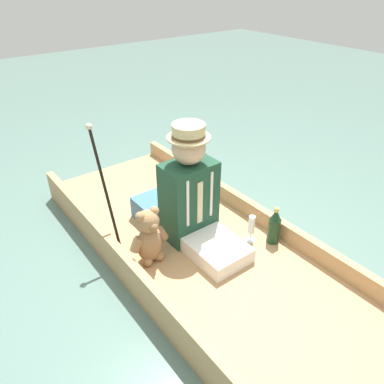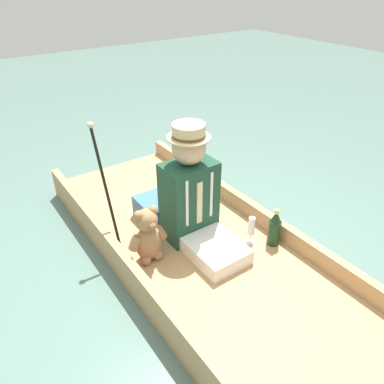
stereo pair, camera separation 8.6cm
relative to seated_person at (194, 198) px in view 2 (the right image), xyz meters
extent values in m
plane|color=slate|center=(0.02, 0.15, -0.48)|extent=(16.00, 16.00, 0.00)
cube|color=tan|center=(0.02, 0.15, -0.41)|extent=(1.15, 3.08, 0.13)
cube|color=tan|center=(-0.52, 0.15, -0.28)|extent=(0.06, 3.08, 0.13)
cube|color=tan|center=(0.57, 0.15, -0.28)|extent=(0.06, 3.08, 0.13)
cube|color=teal|center=(0.01, -0.36, -0.26)|extent=(0.44, 0.31, 0.18)
cube|color=white|center=(0.00, 0.27, -0.29)|extent=(0.33, 0.40, 0.11)
cube|color=#19422D|center=(0.00, -0.06, -0.05)|extent=(0.37, 0.24, 0.59)
cube|color=beige|center=(0.00, 0.07, -0.01)|extent=(0.04, 0.01, 0.32)
cube|color=white|center=(-0.10, 0.07, 0.02)|extent=(0.02, 0.01, 0.35)
cube|color=white|center=(0.10, 0.07, 0.02)|extent=(0.02, 0.01, 0.35)
sphere|color=tan|center=(0.00, -0.06, 0.36)|extent=(0.23, 0.23, 0.23)
cylinder|color=#CCB77F|center=(0.00, -0.06, 0.43)|extent=(0.29, 0.29, 0.01)
cylinder|color=#CCB77F|center=(0.00, -0.06, 0.48)|extent=(0.22, 0.22, 0.08)
cylinder|color=brown|center=(0.00, -0.06, 0.45)|extent=(0.22, 0.22, 0.02)
ellipsoid|color=#9E754C|center=(0.38, 0.01, -0.21)|extent=(0.18, 0.15, 0.26)
sphere|color=#9E754C|center=(0.38, 0.01, -0.02)|extent=(0.15, 0.15, 0.15)
sphere|color=olive|center=(0.38, 0.08, -0.03)|extent=(0.06, 0.06, 0.06)
sphere|color=#9E754C|center=(0.33, 0.01, 0.04)|extent=(0.06, 0.06, 0.06)
sphere|color=#9E754C|center=(0.43, 0.01, 0.04)|extent=(0.06, 0.06, 0.06)
cylinder|color=#9E754C|center=(0.29, 0.01, -0.17)|extent=(0.10, 0.07, 0.11)
cylinder|color=#9E754C|center=(0.48, 0.01, -0.17)|extent=(0.10, 0.07, 0.11)
sphere|color=#9E754C|center=(0.33, 0.05, -0.31)|extent=(0.07, 0.07, 0.07)
sphere|color=#9E754C|center=(0.43, 0.05, -0.31)|extent=(0.07, 0.07, 0.07)
cylinder|color=silver|center=(-0.31, 0.28, -0.34)|extent=(0.08, 0.08, 0.01)
cylinder|color=silver|center=(-0.31, 0.28, -0.30)|extent=(0.01, 0.01, 0.07)
cylinder|color=silver|center=(-0.31, 0.28, -0.20)|extent=(0.05, 0.05, 0.14)
cylinder|color=black|center=(0.50, -0.33, 0.08)|extent=(0.02, 0.27, 0.85)
sphere|color=beige|center=(0.50, -0.45, 0.50)|extent=(0.04, 0.04, 0.04)
cylinder|color=#19381E|center=(-0.43, 0.38, -0.25)|extent=(0.09, 0.09, 0.19)
cone|color=#19381E|center=(-0.43, 0.38, -0.11)|extent=(0.08, 0.08, 0.08)
cylinder|color=gold|center=(-0.43, 0.38, -0.07)|extent=(0.03, 0.03, 0.03)
camera|label=1|loc=(1.33, 1.73, 1.39)|focal=35.00mm
camera|label=2|loc=(1.26, 1.78, 1.39)|focal=35.00mm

